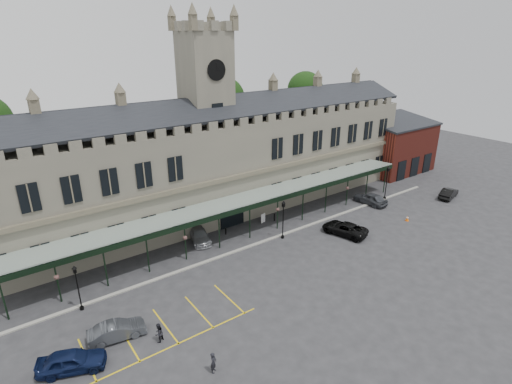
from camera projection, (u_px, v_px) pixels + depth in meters
ground at (291, 265)px, 40.14m from camera, size 140.00×140.00×0.00m
station_building at (209, 165)px, 49.75m from camera, size 60.00×10.36×17.30m
clock_tower at (207, 111)px, 47.38m from camera, size 5.60×5.60×24.80m
canopy at (248, 218)px, 44.88m from camera, size 50.00×4.10×4.30m
brick_annex at (396, 146)px, 66.94m from camera, size 12.40×8.36×9.23m
kerb at (259, 243)px, 44.26m from camera, size 60.00×0.40×0.12m
parking_markings at (168, 329)px, 31.37m from camera, size 16.00×6.00×0.01m
tree_behind_mid at (224, 99)px, 58.64m from camera, size 6.00×6.00×16.00m
tree_behind_right at (305, 91)px, 67.37m from camera, size 6.00×6.00×16.00m
lamp_post_left at (77, 284)px, 32.73m from camera, size 0.41×0.41×4.28m
lamp_post_mid at (283, 216)px, 44.49m from camera, size 0.44×0.44×4.60m
lamp_post_right at (387, 180)px, 55.24m from camera, size 0.46×0.46×4.88m
traffic_cone at (407, 218)px, 49.58m from camera, size 0.42×0.42×0.66m
sign_board at (263, 218)px, 49.05m from camera, size 0.68×0.17×1.17m
bollard_left at (226, 231)px, 46.16m from camera, size 0.16×0.16×0.89m
bollard_right at (274, 217)px, 49.54m from camera, size 0.17×0.17×0.96m
car_left_a at (72, 361)px, 27.33m from camera, size 4.88×3.35×1.54m
car_left_b at (117, 331)px, 30.22m from camera, size 4.43×2.12×1.40m
car_taxi at (199, 235)px, 44.69m from camera, size 3.09×5.10×1.38m
car_van at (345, 229)px, 46.09m from camera, size 3.83×5.75×1.47m
car_right_a at (370, 198)px, 54.42m from camera, size 2.28×4.84×1.60m
car_right_b at (449, 193)px, 56.45m from camera, size 4.57×2.45×1.43m
person_a at (213, 362)px, 27.15m from camera, size 0.69×0.68×1.61m
person_b at (159, 333)px, 29.86m from camera, size 0.97×0.91×1.60m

